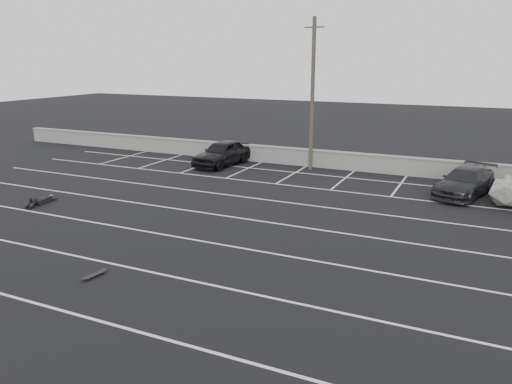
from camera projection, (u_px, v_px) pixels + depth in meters
The scene contains 8 objects.
ground at pixel (229, 246), 17.65m from camera, with size 120.00×120.00×0.00m, color black.
seawall at pixel (339, 160), 29.76m from camera, with size 50.00×0.45×1.06m.
stall_lines at pixel (275, 212), 21.54m from camera, with size 36.00×20.05×0.01m.
car_left at pixel (222, 153), 30.73m from camera, with size 1.83×4.55×1.55m, color black.
car_right at pixel (465, 182), 24.00m from camera, with size 1.86×4.58×1.33m, color black.
utility_pole at pixel (312, 95), 28.68m from camera, with size 1.16×0.23×8.67m.
person at pixel (44, 197), 22.96m from camera, with size 1.28×2.37×0.45m, color black, non-canonical shape.
skateboard at pixel (94, 275), 15.14m from camera, with size 0.28×0.73×0.09m.
Camera 1 is at (7.87, -14.59, 6.44)m, focal length 35.00 mm.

